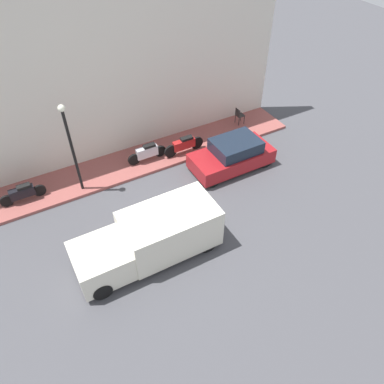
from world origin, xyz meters
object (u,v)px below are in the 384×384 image
motorcycle_red (184,145)px  cafe_chair (239,115)px  parked_car (232,155)px  streetlamp (70,141)px  motorcycle_black (23,193)px  scooter_silver (147,152)px  delivery_van (150,238)px

motorcycle_red → cafe_chair: 3.91m
parked_car → streetlamp: bearing=75.2°
motorcycle_red → motorcycle_black: (0.29, 7.50, -0.04)m
motorcycle_black → streetlamp: bearing=-100.6°
streetlamp → scooter_silver: bearing=-82.3°
motorcycle_black → delivery_van: bearing=-145.4°
parked_car → delivery_van: delivery_van is taller
parked_car → motorcycle_red: (1.91, 1.52, -0.08)m
parked_car → scooter_silver: bearing=56.5°
scooter_silver → cafe_chair: 5.65m
motorcycle_red → streetlamp: (-0.15, 5.15, 2.06)m
motorcycle_black → streetlamp: streetlamp is taller
delivery_van → motorcycle_red: 6.25m
cafe_chair → parked_car: bearing=140.8°
scooter_silver → motorcycle_black: size_ratio=1.04×
streetlamp → cafe_chair: streetlamp is taller
streetlamp → motorcycle_red: bearing=-88.3°
scooter_silver → streetlamp: 3.95m
scooter_silver → cafe_chair: (0.58, -5.62, 0.07)m
scooter_silver → motorcycle_black: scooter_silver is taller
delivery_van → motorcycle_black: bearing=34.6°
parked_car → streetlamp: (1.76, 6.67, 1.98)m
parked_car → cafe_chair: parked_car is taller
delivery_van → streetlamp: size_ratio=1.28×
cafe_chair → motorcycle_black: bearing=93.0°
parked_car → scooter_silver: size_ratio=1.98×
scooter_silver → cafe_chair: bearing=-84.1°
delivery_van → motorcycle_red: (4.82, -3.97, -0.32)m
delivery_van → cafe_chair: bearing=-53.7°
streetlamp → cafe_chair: 9.23m
delivery_van → scooter_silver: size_ratio=2.71×
parked_car → delivery_van: (-2.91, 5.49, 0.25)m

